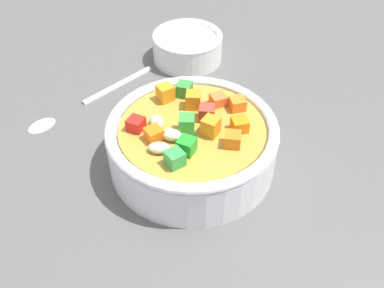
{
  "coord_description": "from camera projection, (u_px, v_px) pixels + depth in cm",
  "views": [
    {
      "loc": [
        -22.07,
        -24.49,
        33.49
      ],
      "look_at": [
        0.0,
        0.0,
        2.88
      ],
      "focal_mm": 39.88,
      "sensor_mm": 36.0,
      "label": 1
    }
  ],
  "objects": [
    {
      "name": "ground_plane",
      "position": [
        192.0,
        169.0,
        0.48
      ],
      "size": [
        140.0,
        140.0,
        2.0
      ],
      "primitive_type": "cube",
      "color": "#565451"
    },
    {
      "name": "side_bowl_small",
      "position": [
        187.0,
        46.0,
        0.61
      ],
      "size": [
        10.03,
        10.03,
        4.09
      ],
      "color": "white",
      "rests_on": "ground_plane"
    },
    {
      "name": "spoon",
      "position": [
        88.0,
        99.0,
        0.55
      ],
      "size": [
        19.31,
        2.88,
        0.84
      ],
      "rotation": [
        0.0,
        0.0,
        3.21
      ],
      "color": "silver",
      "rests_on": "ground_plane"
    },
    {
      "name": "soup_bowl_main",
      "position": [
        192.0,
        142.0,
        0.45
      ],
      "size": [
        17.83,
        17.83,
        7.05
      ],
      "color": "white",
      "rests_on": "ground_plane"
    }
  ]
}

